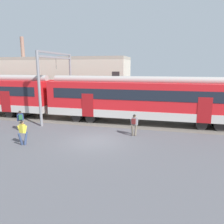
{
  "coord_description": "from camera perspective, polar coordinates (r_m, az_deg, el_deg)",
  "views": [
    {
      "loc": [
        4.8,
        -14.01,
        5.16
      ],
      "look_at": [
        0.66,
        2.63,
        1.6
      ],
      "focal_mm": 35.0,
      "sensor_mm": 36.0,
      "label": 1
    }
  ],
  "objects": [
    {
      "name": "ground_plane",
      "position": [
        15.68,
        -4.71,
        -7.53
      ],
      "size": [
        160.0,
        160.0,
        0.0
      ],
      "primitive_type": "plane",
      "color": "#515156"
    },
    {
      "name": "track_bed",
      "position": [
        24.23,
        -18.57,
        -1.17
      ],
      "size": [
        80.0,
        4.4,
        0.01
      ],
      "primitive_type": "cube",
      "color": "#605951",
      "rests_on": "ground"
    },
    {
      "name": "commuter_train",
      "position": [
        22.6,
        -13.61,
        4.01
      ],
      "size": [
        38.05,
        3.07,
        4.73
      ],
      "color": "#B7B2AD",
      "rests_on": "ground"
    },
    {
      "name": "pedestrian_navy",
      "position": [
        19.35,
        -22.81,
        -1.65
      ],
      "size": [
        0.5,
        0.68,
        1.67
      ],
      "color": "#6B6051",
      "rests_on": "ground"
    },
    {
      "name": "pedestrian_yellow",
      "position": [
        15.74,
        -22.34,
        -4.64
      ],
      "size": [
        0.6,
        0.61,
        1.67
      ],
      "color": "navy",
      "rests_on": "ground"
    },
    {
      "name": "pedestrian_grey",
      "position": [
        16.56,
        5.81,
        -2.92
      ],
      "size": [
        0.59,
        0.62,
        1.67
      ],
      "color": "#6B6051",
      "rests_on": "ground"
    },
    {
      "name": "catenary_gantry",
      "position": [
        22.52,
        -14.25,
        9.22
      ],
      "size": [
        0.24,
        6.64,
        6.53
      ],
      "color": "gray",
      "rests_on": "ground"
    },
    {
      "name": "background_building",
      "position": [
        30.86,
        -13.3,
        7.79
      ],
      "size": [
        18.41,
        5.0,
        9.2
      ],
      "color": "beige",
      "rests_on": "ground"
    }
  ]
}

